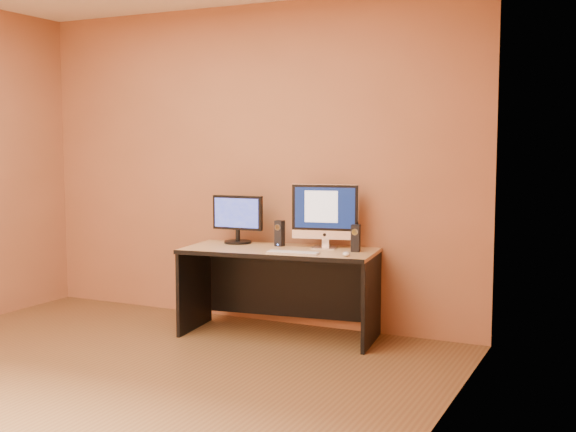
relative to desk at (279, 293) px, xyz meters
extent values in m
plane|color=brown|center=(-0.48, -1.60, -0.34)|extent=(4.00, 4.00, 0.00)
cube|color=silver|center=(0.19, -0.17, 0.35)|extent=(0.40, 0.15, 0.02)
ellipsoid|color=white|center=(0.59, -0.11, 0.35)|extent=(0.08, 0.10, 0.03)
cylinder|color=black|center=(0.32, 0.27, 0.34)|extent=(0.10, 0.18, 0.01)
cylinder|color=black|center=(0.24, 0.28, 0.34)|extent=(0.06, 0.16, 0.01)
camera|label=1|loc=(2.40, -4.86, 1.13)|focal=45.00mm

